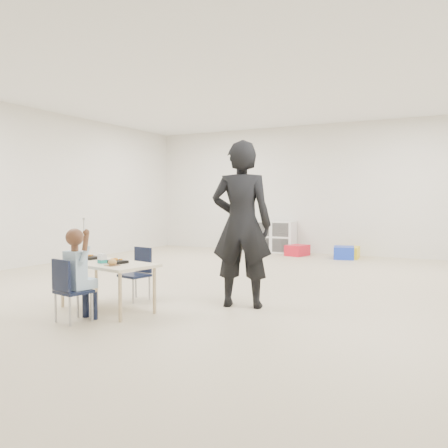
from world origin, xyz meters
The scene contains 16 objects.
room centered at (0.00, 0.00, 1.40)m, with size 9.00×9.02×2.80m.
table centered at (-0.50, -1.73, 0.26)m, with size 1.21×0.78×0.51m.
chair_near centered at (-0.45, -2.25, 0.31)m, with size 0.30×0.28×0.62m, color black, non-canonical shape.
chair_far centered at (-0.54, -1.21, 0.31)m, with size 0.30×0.28×0.62m, color black, non-canonical shape.
child centered at (-0.45, -2.25, 0.49)m, with size 0.41×0.41×0.97m, color #B7D9F8, non-canonical shape.
lunch_tray_near centered at (-0.37, -1.73, 0.53)m, with size 0.22×0.16×0.03m, color black.
lunch_tray_far centered at (-0.87, -1.60, 0.53)m, with size 0.22×0.16×0.03m, color black.
milk_carton centered at (-0.46, -1.84, 0.56)m, with size 0.07×0.07×0.10m, color white.
bread_roll centered at (-0.28, -1.90, 0.55)m, with size 0.09×0.09×0.07m, color tan.
apple_near centered at (-0.64, -1.64, 0.55)m, with size 0.07×0.07×0.07m, color maroon.
apple_far centered at (-1.01, -1.69, 0.55)m, with size 0.07×0.07×0.07m, color maroon.
cubby_shelf centered at (-1.20, 4.28, 0.35)m, with size 1.40×0.40×0.70m, color white.
adult centered at (0.70, -0.91, 0.91)m, with size 0.66×0.43×1.82m, color black.
bin_red centered at (-0.30, 3.90, 0.11)m, with size 0.36×0.46×0.23m, color red.
bin_yellow centered at (0.77, 3.94, 0.12)m, with size 0.38×0.48×0.24m, color yellow.
bin_blue centered at (0.69, 3.84, 0.12)m, with size 0.39×0.50×0.24m, color blue.
Camera 1 is at (2.93, -5.59, 1.19)m, focal length 38.00 mm.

